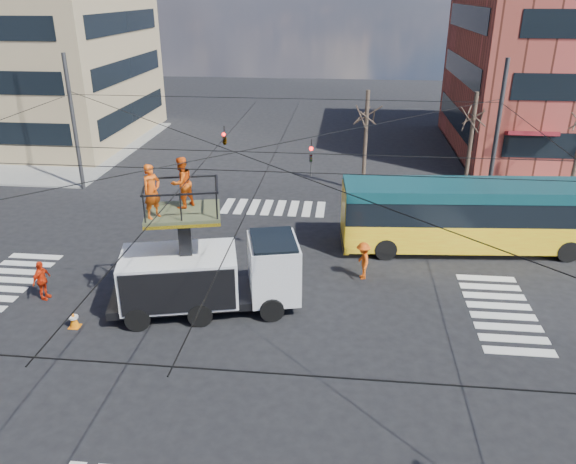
# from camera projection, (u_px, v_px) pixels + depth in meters

# --- Properties ---
(ground) EXTENTS (120.00, 120.00, 0.00)m
(ground) POSITION_uv_depth(u_px,v_px,m) (241.00, 297.00, 22.25)
(ground) COLOR black
(ground) RESTS_ON ground
(sidewalk_nw) EXTENTS (18.00, 18.00, 0.12)m
(sidewalk_nw) POSITION_uv_depth(u_px,v_px,m) (23.00, 146.00, 43.43)
(sidewalk_nw) COLOR slate
(sidewalk_nw) RESTS_ON ground
(crosswalks) EXTENTS (22.40, 22.40, 0.02)m
(crosswalks) POSITION_uv_depth(u_px,v_px,m) (241.00, 297.00, 22.24)
(crosswalks) COLOR silver
(crosswalks) RESTS_ON ground
(overhead_network) EXTENTS (24.24, 24.24, 8.00)m
(overhead_network) POSITION_uv_depth(u_px,v_px,m) (237.00, 191.00, 20.92)
(overhead_network) COLOR #2D2D30
(overhead_network) RESTS_ON ground
(tree_a) EXTENTS (2.00, 2.00, 6.00)m
(tree_a) POSITION_uv_depth(u_px,v_px,m) (367.00, 114.00, 32.25)
(tree_a) COLOR #382B21
(tree_a) RESTS_ON ground
(tree_b) EXTENTS (2.00, 2.00, 6.00)m
(tree_b) POSITION_uv_depth(u_px,v_px,m) (474.00, 117.00, 31.67)
(tree_b) COLOR #382B21
(tree_b) RESTS_ON ground
(utility_truck) EXTENTS (7.34, 3.95, 5.91)m
(utility_truck) POSITION_uv_depth(u_px,v_px,m) (209.00, 261.00, 20.71)
(utility_truck) COLOR black
(utility_truck) RESTS_ON ground
(city_bus) EXTENTS (12.67, 3.59, 3.20)m
(city_bus) POSITION_uv_depth(u_px,v_px,m) (479.00, 215.00, 25.68)
(city_bus) COLOR orange
(city_bus) RESTS_ON ground
(traffic_cone) EXTENTS (0.36, 0.36, 0.64)m
(traffic_cone) POSITION_uv_depth(u_px,v_px,m) (74.00, 319.00, 20.15)
(traffic_cone) COLOR orange
(traffic_cone) RESTS_ON ground
(worker_ground) EXTENTS (0.57, 1.00, 1.61)m
(worker_ground) POSITION_uv_depth(u_px,v_px,m) (42.00, 280.00, 21.83)
(worker_ground) COLOR #F6360F
(worker_ground) RESTS_ON ground
(flagger) EXTENTS (0.79, 1.14, 1.62)m
(flagger) POSITION_uv_depth(u_px,v_px,m) (363.00, 261.00, 23.40)
(flagger) COLOR #F0530F
(flagger) RESTS_ON ground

